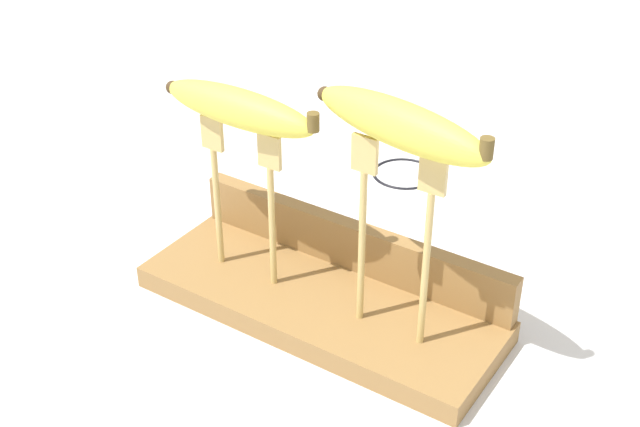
# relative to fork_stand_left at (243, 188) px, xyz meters

# --- Properties ---
(ground_plane) EXTENTS (3.00, 3.00, 0.00)m
(ground_plane) POSITION_rel_fork_stand_left_xyz_m (0.09, 0.01, -0.13)
(ground_plane) COLOR silver
(wooden_board) EXTENTS (0.39, 0.14, 0.03)m
(wooden_board) POSITION_rel_fork_stand_left_xyz_m (0.09, 0.01, -0.12)
(wooden_board) COLOR olive
(wooden_board) RESTS_ON ground
(board_backstop) EXTENTS (0.38, 0.02, 0.05)m
(board_backstop) POSITION_rel_fork_stand_left_xyz_m (0.09, 0.07, -0.08)
(board_backstop) COLOR olive
(board_backstop) RESTS_ON wooden_board
(fork_stand_left) EXTENTS (0.10, 0.01, 0.18)m
(fork_stand_left) POSITION_rel_fork_stand_left_xyz_m (0.00, 0.00, 0.00)
(fork_stand_left) COLOR tan
(fork_stand_left) RESTS_ON wooden_board
(fork_stand_right) EXTENTS (0.09, 0.01, 0.20)m
(fork_stand_right) POSITION_rel_fork_stand_left_xyz_m (0.18, 0.00, 0.02)
(fork_stand_right) COLOR tan
(fork_stand_right) RESTS_ON wooden_board
(banana_raised_left) EXTENTS (0.19, 0.04, 0.04)m
(banana_raised_left) POSITION_rel_fork_stand_left_xyz_m (-0.00, 0.00, 0.09)
(banana_raised_left) COLOR #DBD147
(banana_raised_left) RESTS_ON fork_stand_left
(banana_raised_right) EXTENTS (0.19, 0.07, 0.04)m
(banana_raised_right) POSITION_rel_fork_stand_left_xyz_m (0.18, 0.00, 0.12)
(banana_raised_right) COLOR #DBD147
(banana_raised_right) RESTS_ON fork_stand_right
(wire_coil) EXTENTS (0.09, 0.09, 0.00)m
(wire_coil) POSITION_rel_fork_stand_left_xyz_m (0.02, 0.33, -0.13)
(wire_coil) COLOR black
(wire_coil) RESTS_ON ground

